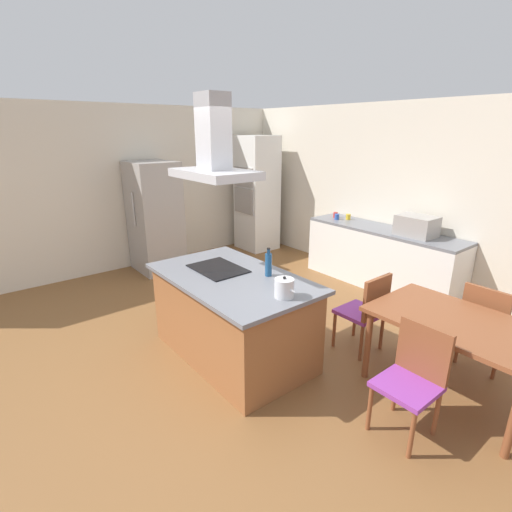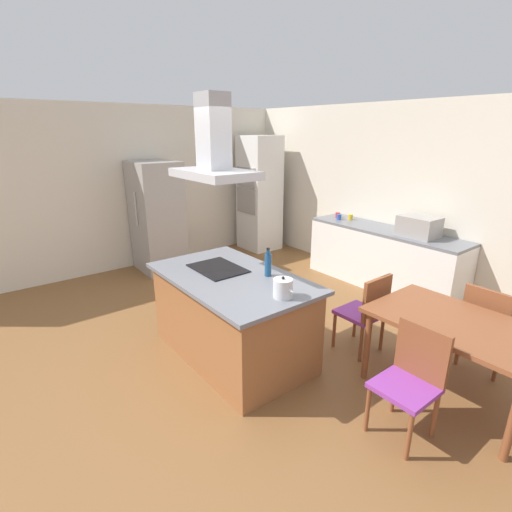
{
  "view_description": "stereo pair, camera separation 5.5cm",
  "coord_description": "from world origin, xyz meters",
  "px_view_note": "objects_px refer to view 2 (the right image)",
  "views": [
    {
      "loc": [
        2.95,
        -2.04,
        2.3
      ],
      "look_at": [
        -0.11,
        0.4,
        1.0
      ],
      "focal_mm": 26.76,
      "sensor_mm": 36.0,
      "label": 1
    },
    {
      "loc": [
        2.98,
        -2.0,
        2.3
      ],
      "look_at": [
        -0.11,
        0.4,
        1.0
      ],
      "focal_mm": 26.76,
      "sensor_mm": 36.0,
      "label": 2
    }
  ],
  "objects_px": {
    "chair_facing_back_wall": "(487,324)",
    "chair_at_left_end": "(367,309)",
    "chair_facing_island": "(412,375)",
    "range_hood": "(214,151)",
    "coffee_mug_blue": "(339,217)",
    "dining_table": "(457,330)",
    "refrigerator": "(157,217)",
    "coffee_mug_red": "(338,215)",
    "tea_kettle": "(283,288)",
    "wall_oven_stack": "(259,194)",
    "countertop_microwave": "(419,226)",
    "cooktop": "(218,268)",
    "coffee_mug_yellow": "(350,217)",
    "olive_oil_bottle": "(268,264)"
  },
  "relations": [
    {
      "from": "coffee_mug_red",
      "to": "wall_oven_stack",
      "type": "distance_m",
      "value": 1.81
    },
    {
      "from": "wall_oven_stack",
      "to": "range_hood",
      "type": "distance_m",
      "value": 3.87
    },
    {
      "from": "chair_facing_island",
      "to": "range_hood",
      "type": "distance_m",
      "value": 2.61
    },
    {
      "from": "cooktop",
      "to": "dining_table",
      "type": "height_order",
      "value": "cooktop"
    },
    {
      "from": "coffee_mug_red",
      "to": "coffee_mug_yellow",
      "type": "height_order",
      "value": "same"
    },
    {
      "from": "coffee_mug_yellow",
      "to": "chair_at_left_end",
      "type": "xyz_separation_m",
      "value": [
        1.72,
        -1.81,
        -0.44
      ]
    },
    {
      "from": "countertop_microwave",
      "to": "dining_table",
      "type": "bearing_deg",
      "value": -50.85
    },
    {
      "from": "coffee_mug_blue",
      "to": "dining_table",
      "type": "distance_m",
      "value": 3.23
    },
    {
      "from": "coffee_mug_red",
      "to": "chair_facing_island",
      "type": "relative_size",
      "value": 0.1
    },
    {
      "from": "coffee_mug_red",
      "to": "chair_at_left_end",
      "type": "relative_size",
      "value": 0.1
    },
    {
      "from": "olive_oil_bottle",
      "to": "chair_facing_island",
      "type": "relative_size",
      "value": 0.33
    },
    {
      "from": "tea_kettle",
      "to": "coffee_mug_yellow",
      "type": "distance_m",
      "value": 3.3
    },
    {
      "from": "dining_table",
      "to": "chair_at_left_end",
      "type": "xyz_separation_m",
      "value": [
        -0.92,
        0.0,
        -0.16
      ]
    },
    {
      "from": "cooktop",
      "to": "coffee_mug_yellow",
      "type": "distance_m",
      "value": 3.02
    },
    {
      "from": "olive_oil_bottle",
      "to": "coffee_mug_red",
      "type": "relative_size",
      "value": 3.25
    },
    {
      "from": "refrigerator",
      "to": "chair_facing_back_wall",
      "type": "relative_size",
      "value": 2.04
    },
    {
      "from": "coffee_mug_red",
      "to": "chair_facing_back_wall",
      "type": "bearing_deg",
      "value": -20.9
    },
    {
      "from": "olive_oil_bottle",
      "to": "cooktop",
      "type": "bearing_deg",
      "value": -148.7
    },
    {
      "from": "refrigerator",
      "to": "dining_table",
      "type": "xyz_separation_m",
      "value": [
        4.73,
        0.61,
        -0.24
      ]
    },
    {
      "from": "tea_kettle",
      "to": "chair_facing_island",
      "type": "height_order",
      "value": "tea_kettle"
    },
    {
      "from": "countertop_microwave",
      "to": "chair_facing_island",
      "type": "bearing_deg",
      "value": -59.52
    },
    {
      "from": "coffee_mug_blue",
      "to": "chair_at_left_end",
      "type": "height_order",
      "value": "coffee_mug_blue"
    },
    {
      "from": "coffee_mug_blue",
      "to": "chair_facing_back_wall",
      "type": "relative_size",
      "value": 0.1
    },
    {
      "from": "refrigerator",
      "to": "range_hood",
      "type": "distance_m",
      "value": 3.02
    },
    {
      "from": "coffee_mug_blue",
      "to": "countertop_microwave",
      "type": "bearing_deg",
      "value": 2.96
    },
    {
      "from": "countertop_microwave",
      "to": "range_hood",
      "type": "bearing_deg",
      "value": -101.63
    },
    {
      "from": "countertop_microwave",
      "to": "dining_table",
      "type": "xyz_separation_m",
      "value": [
        1.41,
        -1.74,
        -0.37
      ]
    },
    {
      "from": "cooktop",
      "to": "coffee_mug_blue",
      "type": "xyz_separation_m",
      "value": [
        -0.75,
        2.81,
        0.04
      ]
    },
    {
      "from": "dining_table",
      "to": "chair_at_left_end",
      "type": "bearing_deg",
      "value": 180.0
    },
    {
      "from": "dining_table",
      "to": "chair_facing_island",
      "type": "distance_m",
      "value": 0.68
    },
    {
      "from": "countertop_microwave",
      "to": "coffee_mug_blue",
      "type": "xyz_separation_m",
      "value": [
        -1.34,
        -0.07,
        -0.09
      ]
    },
    {
      "from": "coffee_mug_red",
      "to": "refrigerator",
      "type": "xyz_separation_m",
      "value": [
        -1.87,
        -2.37,
        -0.03
      ]
    },
    {
      "from": "olive_oil_bottle",
      "to": "chair_at_left_end",
      "type": "relative_size",
      "value": 0.33
    },
    {
      "from": "chair_at_left_end",
      "to": "chair_facing_island",
      "type": "relative_size",
      "value": 1.0
    },
    {
      "from": "countertop_microwave",
      "to": "coffee_mug_blue",
      "type": "relative_size",
      "value": 5.56
    },
    {
      "from": "cooktop",
      "to": "wall_oven_stack",
      "type": "height_order",
      "value": "wall_oven_stack"
    },
    {
      "from": "olive_oil_bottle",
      "to": "refrigerator",
      "type": "distance_m",
      "value": 3.21
    },
    {
      "from": "refrigerator",
      "to": "wall_oven_stack",
      "type": "bearing_deg",
      "value": 87.84
    },
    {
      "from": "refrigerator",
      "to": "olive_oil_bottle",
      "type": "bearing_deg",
      "value": -4.25
    },
    {
      "from": "chair_facing_back_wall",
      "to": "chair_at_left_end",
      "type": "xyz_separation_m",
      "value": [
        -0.92,
        -0.67,
        0.0
      ]
    },
    {
      "from": "cooktop",
      "to": "coffee_mug_blue",
      "type": "bearing_deg",
      "value": 104.93
    },
    {
      "from": "coffee_mug_red",
      "to": "wall_oven_stack",
      "type": "relative_size",
      "value": 0.04
    },
    {
      "from": "olive_oil_bottle",
      "to": "refrigerator",
      "type": "height_order",
      "value": "refrigerator"
    },
    {
      "from": "chair_at_left_end",
      "to": "countertop_microwave",
      "type": "bearing_deg",
      "value": 106.02
    },
    {
      "from": "countertop_microwave",
      "to": "range_hood",
      "type": "relative_size",
      "value": 0.56
    },
    {
      "from": "chair_facing_back_wall",
      "to": "chair_at_left_end",
      "type": "relative_size",
      "value": 1.0
    },
    {
      "from": "tea_kettle",
      "to": "wall_oven_stack",
      "type": "relative_size",
      "value": 0.1
    },
    {
      "from": "coffee_mug_blue",
      "to": "range_hood",
      "type": "bearing_deg",
      "value": -75.07
    },
    {
      "from": "wall_oven_stack",
      "to": "olive_oil_bottle",
      "type": "bearing_deg",
      "value": -37.01
    },
    {
      "from": "cooktop",
      "to": "chair_facing_island",
      "type": "distance_m",
      "value": 2.1
    }
  ]
}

